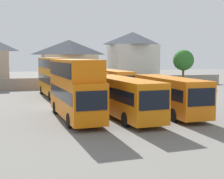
{
  "coord_description": "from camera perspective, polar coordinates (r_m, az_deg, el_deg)",
  "views": [
    {
      "loc": [
        -9.01,
        -25.96,
        5.18
      ],
      "look_at": [
        0.0,
        3.0,
        2.06
      ],
      "focal_mm": 51.72,
      "sensor_mm": 36.0,
      "label": 1
    }
  ],
  "objects": [
    {
      "name": "house_terrace_right",
      "position": [
        63.4,
        3.67,
        5.74
      ],
      "size": [
        8.75,
        7.6,
        9.88
      ],
      "color": "silver",
      "rests_on": "ground"
    },
    {
      "name": "bus_4",
      "position": [
        42.21,
        -10.27,
        2.58
      ],
      "size": [
        3.01,
        11.62,
        5.0
      ],
      "rotation": [
        0.0,
        0.0,
        -1.52
      ],
      "color": "orange",
      "rests_on": "ground"
    },
    {
      "name": "house_terrace_centre",
      "position": [
        58.93,
        -7.58,
        4.84
      ],
      "size": [
        9.73,
        7.04,
        8.13
      ],
      "color": "beige",
      "rests_on": "ground"
    },
    {
      "name": "bus_5",
      "position": [
        42.55,
        -4.98,
        1.4
      ],
      "size": [
        3.4,
        11.97,
        3.26
      ],
      "rotation": [
        0.0,
        0.0,
        -1.48
      ],
      "color": "orange",
      "rests_on": "ground"
    },
    {
      "name": "depot_boundary_wall",
      "position": [
        52.72,
        -7.39,
        1.18
      ],
      "size": [
        56.0,
        0.5,
        1.8
      ],
      "primitive_type": "cube",
      "color": "gray",
      "rests_on": "ground"
    },
    {
      "name": "bus_2",
      "position": [
        27.42,
        1.84,
        -0.96
      ],
      "size": [
        3.14,
        11.89,
        3.34
      ],
      "rotation": [
        0.0,
        0.0,
        -1.52
      ],
      "color": "orange",
      "rests_on": "ground"
    },
    {
      "name": "bus_6",
      "position": [
        43.94,
        0.15,
        1.59
      ],
      "size": [
        2.86,
        10.35,
        3.3
      ],
      "rotation": [
        0.0,
        0.0,
        -1.54
      ],
      "color": "orange",
      "rests_on": "ground"
    },
    {
      "name": "bus_1",
      "position": [
        26.62,
        -6.61,
        0.67
      ],
      "size": [
        2.85,
        10.26,
        4.94
      ],
      "rotation": [
        0.0,
        0.0,
        -1.54
      ],
      "color": "orange",
      "rests_on": "ground"
    },
    {
      "name": "bus_3",
      "position": [
        29.16,
        10.07,
        -0.67
      ],
      "size": [
        2.75,
        10.6,
        3.32
      ],
      "rotation": [
        0.0,
        0.0,
        -1.59
      ],
      "color": "orange",
      "rests_on": "ground"
    },
    {
      "name": "ground",
      "position": [
        45.17,
        -5.66,
        -0.73
      ],
      "size": [
        140.0,
        140.0,
        0.0
      ],
      "primitive_type": "plane",
      "color": "slate"
    },
    {
      "name": "tree_left_of_lot",
      "position": [
        57.32,
        12.52,
        5.06
      ],
      "size": [
        3.6,
        3.6,
        6.32
      ],
      "color": "brown",
      "rests_on": "ground"
    }
  ]
}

